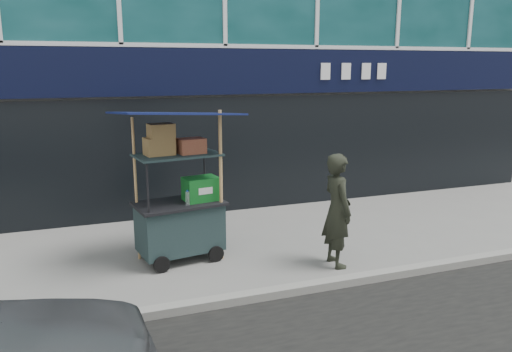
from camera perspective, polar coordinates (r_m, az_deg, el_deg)
name	(u,v)px	position (r m, az deg, el deg)	size (l,w,h in m)	color
ground	(306,285)	(7.23, 5.75, -12.27)	(80.00, 80.00, 0.00)	gray
curb	(312,287)	(7.04, 6.47, -12.45)	(80.00, 0.18, 0.12)	gray
vendor_cart	(180,208)	(7.91, -8.64, -3.58)	(1.98, 1.54, 2.42)	#182829
vendor_man	(337,210)	(7.68, 9.26, -3.88)	(0.64, 0.42, 1.75)	black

